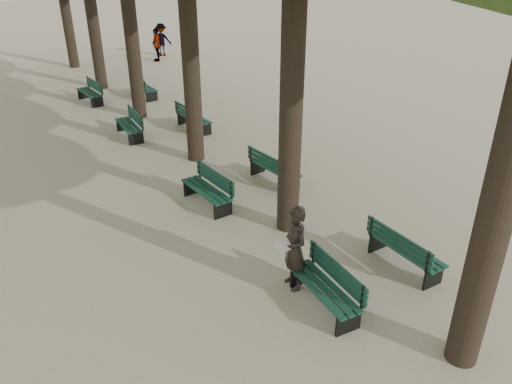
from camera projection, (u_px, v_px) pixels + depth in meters
ground at (315, 321)px, 9.16m from camera, size 120.00×120.00×0.00m
bench_left_0 at (324, 295)px, 9.39m from camera, size 0.73×1.84×0.92m
bench_left_1 at (207, 196)px, 13.01m from camera, size 0.68×1.83×0.92m
bench_left_2 at (129, 130)px, 17.47m from camera, size 0.69×1.84×0.92m
bench_left_3 at (90, 96)px, 21.17m from camera, size 0.71×1.84×0.92m
bench_right_0 at (404, 256)px, 10.53m from camera, size 0.59×1.81×0.92m
bench_right_1 at (275, 174)px, 14.23m from camera, size 0.73×1.84×0.92m
bench_right_2 at (194, 122)px, 18.18m from camera, size 0.67×1.83×0.92m
bench_right_3 at (145, 91)px, 21.91m from camera, size 0.61×1.81×0.92m
man_with_map at (295, 248)px, 9.67m from camera, size 0.66×0.76×1.80m
pedestrian_b at (162, 40)px, 29.36m from camera, size 1.18×1.01×1.85m
pedestrian_c at (157, 45)px, 28.11m from camera, size 0.78×1.10×1.79m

